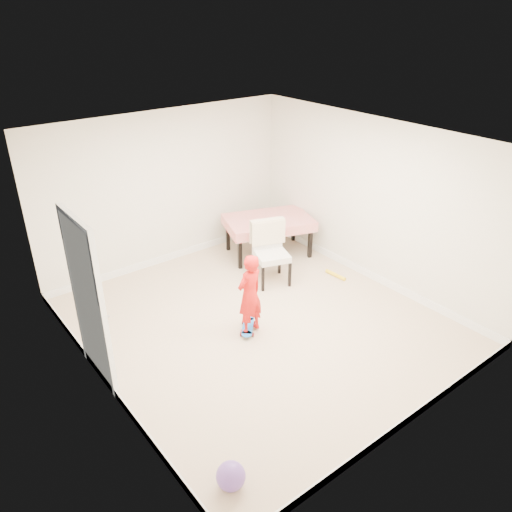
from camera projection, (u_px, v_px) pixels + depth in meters
ground at (259, 322)px, 7.11m from camera, size 5.00×5.00×0.00m
ceiling at (260, 143)px, 5.93m from camera, size 4.50×5.00×0.04m
wall_back at (167, 190)px, 8.26m from camera, size 4.50×0.04×2.60m
wall_front at (419, 327)px, 4.77m from camera, size 4.50×0.04×2.60m
wall_left at (95, 295)px, 5.29m from camera, size 0.04×5.00×2.60m
wall_right at (372, 202)px, 7.73m from camera, size 0.04×5.00×2.60m
door at (89, 304)px, 5.63m from camera, size 0.11×0.94×2.11m
baseboard_back at (172, 256)px, 8.83m from camera, size 4.50×0.02×0.12m
baseboard_front at (403, 423)px, 5.33m from camera, size 4.50×0.02×0.12m
baseboard_left at (109, 385)px, 5.85m from camera, size 0.02×5.00×0.12m
baseboard_right at (365, 272)px, 8.30m from camera, size 0.02×5.00×0.12m
dining_table at (268, 236)px, 8.90m from camera, size 1.70×1.37×0.69m
dining_chair at (272, 254)px, 7.91m from camera, size 0.73×0.78×1.02m
skateboard at (248, 328)px, 6.92m from camera, size 0.49×0.52×0.08m
child at (250, 297)px, 6.62m from camera, size 0.46×0.34×1.16m
balloon at (231, 476)px, 4.64m from camera, size 0.28×0.28×0.28m
foam_toy at (336, 275)px, 8.27m from camera, size 0.08×0.40×0.06m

